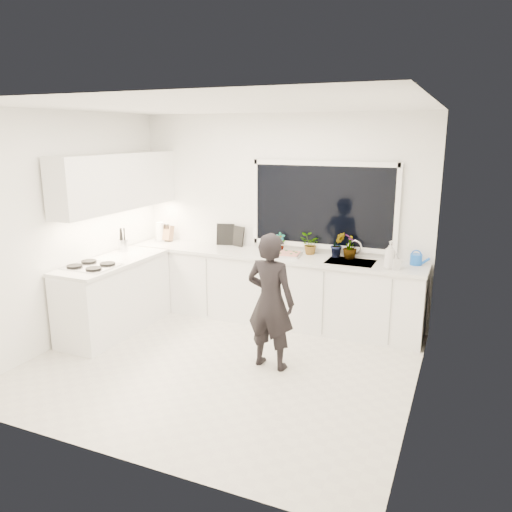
% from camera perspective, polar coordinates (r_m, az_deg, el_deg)
% --- Properties ---
extents(floor, '(4.00, 3.50, 0.02)m').
position_cam_1_polar(floor, '(5.56, -4.03, -12.36)').
color(floor, beige).
rests_on(floor, ground).
extents(wall_back, '(4.00, 0.02, 2.70)m').
position_cam_1_polar(wall_back, '(6.69, 2.71, 4.43)').
color(wall_back, white).
rests_on(wall_back, ground).
extents(wall_left, '(0.02, 3.50, 2.70)m').
position_cam_1_polar(wall_left, '(6.29, -20.79, 2.92)').
color(wall_left, white).
rests_on(wall_left, ground).
extents(wall_right, '(0.02, 3.50, 2.70)m').
position_cam_1_polar(wall_right, '(4.56, 18.70, -0.77)').
color(wall_right, white).
rests_on(wall_right, ground).
extents(ceiling, '(4.00, 3.50, 0.02)m').
position_cam_1_polar(ceiling, '(5.00, -4.58, 16.86)').
color(ceiling, white).
rests_on(ceiling, wall_back).
extents(window, '(1.80, 0.02, 1.00)m').
position_cam_1_polar(window, '(6.44, 7.64, 5.75)').
color(window, black).
rests_on(window, wall_back).
extents(base_cabinets_back, '(3.92, 0.58, 0.88)m').
position_cam_1_polar(base_cabinets_back, '(6.62, 1.67, -3.77)').
color(base_cabinets_back, white).
rests_on(base_cabinets_back, floor).
extents(base_cabinets_left, '(0.58, 1.60, 0.88)m').
position_cam_1_polar(base_cabinets_left, '(6.54, -15.83, -4.55)').
color(base_cabinets_left, white).
rests_on(base_cabinets_left, floor).
extents(countertop_back, '(3.94, 0.62, 0.04)m').
position_cam_1_polar(countertop_back, '(6.49, 1.66, 0.08)').
color(countertop_back, silver).
rests_on(countertop_back, base_cabinets_back).
extents(countertop_left, '(0.62, 1.60, 0.04)m').
position_cam_1_polar(countertop_left, '(6.41, -16.10, -0.64)').
color(countertop_left, silver).
rests_on(countertop_left, base_cabinets_left).
extents(upper_cabinets, '(0.34, 2.10, 0.70)m').
position_cam_1_polar(upper_cabinets, '(6.59, -15.54, 8.18)').
color(upper_cabinets, white).
rests_on(upper_cabinets, wall_left).
extents(sink, '(0.58, 0.42, 0.14)m').
position_cam_1_polar(sink, '(6.21, 10.73, -1.08)').
color(sink, silver).
rests_on(sink, countertop_back).
extents(faucet, '(0.03, 0.03, 0.22)m').
position_cam_1_polar(faucet, '(6.36, 11.20, 0.74)').
color(faucet, silver).
rests_on(faucet, countertop_back).
extents(stovetop, '(0.56, 0.48, 0.03)m').
position_cam_1_polar(stovetop, '(6.16, -18.31, -1.05)').
color(stovetop, black).
rests_on(stovetop, countertop_left).
extents(person, '(0.56, 0.40, 1.47)m').
position_cam_1_polar(person, '(5.24, 1.66, -5.22)').
color(person, black).
rests_on(person, floor).
extents(pizza_tray, '(0.48, 0.38, 0.03)m').
position_cam_1_polar(pizza_tray, '(6.40, 3.14, 0.19)').
color(pizza_tray, '#BABABE').
rests_on(pizza_tray, countertop_back).
extents(pizza, '(0.44, 0.34, 0.01)m').
position_cam_1_polar(pizza, '(6.40, 3.14, 0.34)').
color(pizza, red).
rests_on(pizza, pizza_tray).
extents(watering_can, '(0.18, 0.18, 0.13)m').
position_cam_1_polar(watering_can, '(6.23, 17.82, -0.38)').
color(watering_can, blue).
rests_on(watering_can, countertop_back).
extents(paper_towel_roll, '(0.13, 0.13, 0.26)m').
position_cam_1_polar(paper_towel_roll, '(7.37, -10.92, 2.70)').
color(paper_towel_roll, white).
rests_on(paper_towel_roll, countertop_back).
extents(knife_block, '(0.14, 0.11, 0.22)m').
position_cam_1_polar(knife_block, '(7.35, -10.02, 2.54)').
color(knife_block, '#925D44').
rests_on(knife_block, countertop_back).
extents(utensil_crock, '(0.16, 0.16, 0.16)m').
position_cam_1_polar(utensil_crock, '(6.84, -14.96, 1.18)').
color(utensil_crock, '#B3B2B7').
rests_on(utensil_crock, countertop_left).
extents(picture_frame_large, '(0.21, 0.09, 0.28)m').
position_cam_1_polar(picture_frame_large, '(6.91, -2.11, 2.28)').
color(picture_frame_large, black).
rests_on(picture_frame_large, countertop_back).
extents(picture_frame_small, '(0.25, 0.08, 0.30)m').
position_cam_1_polar(picture_frame_small, '(6.99, -3.51, 2.49)').
color(picture_frame_small, black).
rests_on(picture_frame_small, countertop_back).
extents(herb_plants, '(1.11, 0.27, 0.32)m').
position_cam_1_polar(herb_plants, '(6.40, 7.74, 1.29)').
color(herb_plants, '#26662D').
rests_on(herb_plants, countertop_back).
extents(soap_bottles, '(0.20, 0.15, 0.33)m').
position_cam_1_polar(soap_bottles, '(5.93, 15.20, -0.05)').
color(soap_bottles, '#D8BF66').
rests_on(soap_bottles, countertop_back).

